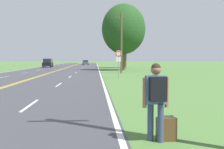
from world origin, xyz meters
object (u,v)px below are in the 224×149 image
suitcase (166,129)px  traffic_sign (119,57)px  tree_behind_sign (124,29)px  car_black_van_approaching (48,63)px  hitchhiker_person (156,94)px  car_dark_grey_sedan_mid_near (86,62)px  tree_left_verge (125,38)px

suitcase → traffic_sign: (0.59, 20.39, 1.76)m
traffic_sign → tree_behind_sign: bearing=82.8°
car_black_van_approaching → hitchhiker_person: bearing=-170.2°
suitcase → tree_behind_sign: bearing=-6.9°
car_black_van_approaching → car_dark_grey_sedan_mid_near: car_black_van_approaching is taller
car_black_van_approaching → tree_behind_sign: bearing=-141.5°
tree_left_verge → car_dark_grey_sedan_mid_near: (-9.07, 29.81, -5.26)m
tree_left_verge → suitcase: bearing=-95.0°
suitcase → car_dark_grey_sedan_mid_near: size_ratio=0.13×
suitcase → tree_left_verge: size_ratio=0.07×
suitcase → tree_behind_sign: size_ratio=0.05×
tree_left_verge → car_dark_grey_sedan_mid_near: 31.60m
suitcase → traffic_sign: size_ratio=0.22×
traffic_sign → car_black_van_approaching: size_ratio=0.57×
car_dark_grey_sedan_mid_near → tree_behind_sign: bearing=10.6°
tree_behind_sign → car_dark_grey_sedan_mid_near: (-7.57, 41.05, -5.88)m
traffic_sign → tree_behind_sign: 19.46m
suitcase → car_black_van_approaching: (-12.17, 56.82, 0.73)m
tree_left_verge → car_black_van_approaching: tree_left_verge is taller
traffic_sign → car_dark_grey_sedan_mid_near: traffic_sign is taller
hitchhiker_person → tree_left_verge: 50.90m
tree_behind_sign → car_dark_grey_sedan_mid_near: size_ratio=2.32×
traffic_sign → tree_left_verge: tree_left_verge is taller
suitcase → car_dark_grey_sedan_mid_near: car_dark_grey_sedan_mid_near is taller
traffic_sign → suitcase: bearing=-91.7°
tree_behind_sign → suitcase: bearing=-94.3°
tree_behind_sign → car_dark_grey_sedan_mid_near: tree_behind_sign is taller
traffic_sign → tree_behind_sign: tree_behind_sign is taller
traffic_sign → car_dark_grey_sedan_mid_near: (-5.21, 59.80, -1.25)m
hitchhiker_person → tree_behind_sign: tree_behind_sign is taller
traffic_sign → car_black_van_approaching: 38.61m
suitcase → traffic_sign: bearing=-4.3°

